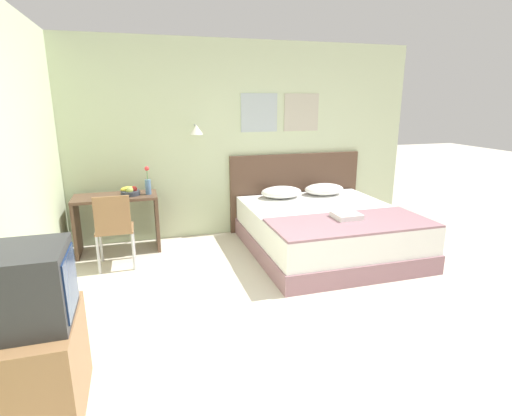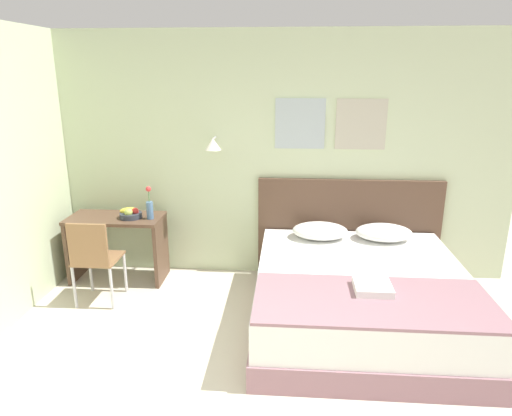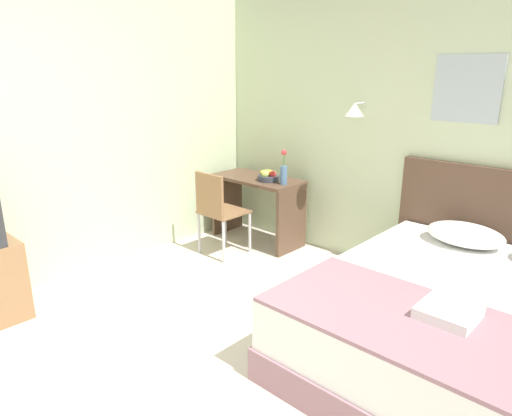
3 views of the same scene
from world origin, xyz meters
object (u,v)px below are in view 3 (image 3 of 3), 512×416
bed (467,331)px  desk_chair (217,207)px  desk (257,198)px  pillow_left (465,235)px  throw_blanket (434,329)px  folded_towel_near_foot (448,312)px  flower_vase (284,172)px  fruit_bowl (268,176)px

bed → desk_chair: desk_chair is taller
bed → desk_chair: size_ratio=2.34×
desk → pillow_left: bearing=-0.2°
throw_blanket → desk: 2.88m
bed → folded_towel_near_foot: folded_towel_near_foot is taller
flower_vase → pillow_left: bearing=1.2°
throw_blanket → flower_vase: (-2.12, 1.33, 0.30)m
pillow_left → desk_chair: (-2.20, -0.58, -0.11)m
pillow_left → flower_vase: (-1.79, -0.04, 0.23)m
desk_chair → desk: bearing=89.2°
desk → desk_chair: bearing=-90.8°
folded_towel_near_foot → fruit_bowl: 2.65m
folded_towel_near_foot → fruit_bowl: fruit_bowl is taller
flower_vase → desk_chair: bearing=-127.1°
throw_blanket → flower_vase: 2.52m
bed → fruit_bowl: 2.51m
throw_blanket → desk_chair: size_ratio=2.07×
folded_towel_near_foot → flower_vase: flower_vase is taller
folded_towel_near_foot → desk: desk is taller
throw_blanket → desk_chair: bearing=162.8°
pillow_left → fruit_bowl: size_ratio=2.33×
folded_towel_near_foot → desk: size_ratio=0.29×
fruit_bowl → desk: bearing=171.4°
desk → bed: bearing=-17.1°
folded_towel_near_foot → desk_chair: (-2.55, 0.64, -0.08)m
desk_chair → bed: bearing=-4.3°
bed → pillow_left: pillow_left is taller
pillow_left → desk: bearing=179.8°
bed → desk: desk is taller
desk_chair → pillow_left: bearing=14.8°
folded_towel_near_foot → desk: bearing=154.2°
throw_blanket → fruit_bowl: 2.71m
folded_towel_near_foot → desk: 2.82m
throw_blanket → desk: desk is taller
desk → flower_vase: 0.54m
pillow_left → flower_vase: size_ratio=1.63×
throw_blanket → fruit_bowl: fruit_bowl is taller
desk → fruit_bowl: bearing=-8.6°
flower_vase → fruit_bowl: bearing=175.8°
flower_vase → bed: bearing=-19.0°
fruit_bowl → flower_vase: 0.23m
pillow_left → fruit_bowl: 2.02m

